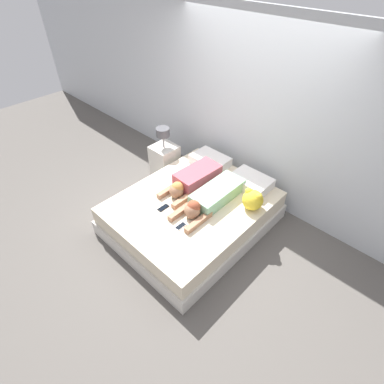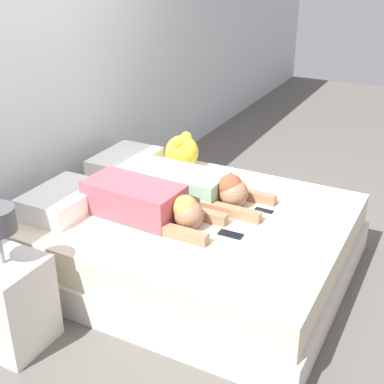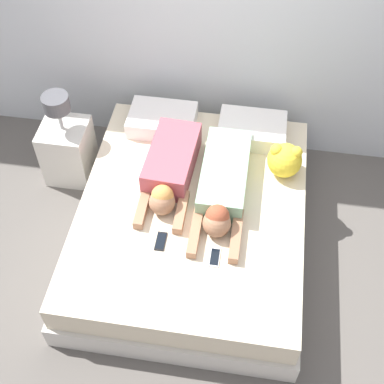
% 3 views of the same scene
% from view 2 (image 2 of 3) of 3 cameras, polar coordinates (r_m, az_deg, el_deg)
% --- Properties ---
extents(ground_plane, '(12.00, 12.00, 0.00)m').
position_cam_2_polar(ground_plane, '(3.91, 0.00, -8.08)').
color(ground_plane, '#5B5651').
extents(wall_back, '(12.00, 0.06, 2.60)m').
position_cam_2_polar(wall_back, '(4.05, -15.68, 12.33)').
color(wall_back, silver).
rests_on(wall_back, ground_plane).
extents(bed, '(1.74, 2.11, 0.46)m').
position_cam_2_polar(bed, '(3.79, 0.00, -5.24)').
color(bed, beige).
rests_on(bed, ground_plane).
extents(pillow_head_left, '(0.55, 0.39, 0.15)m').
position_cam_2_polar(pillow_head_left, '(3.78, -13.55, -0.82)').
color(pillow_head_left, white).
rests_on(pillow_head_left, bed).
extents(pillow_head_right, '(0.55, 0.39, 0.15)m').
position_cam_2_polar(pillow_head_right, '(4.31, -7.12, 3.13)').
color(pillow_head_right, white).
rests_on(pillow_head_right, bed).
extents(person_left, '(0.37, 0.96, 0.23)m').
position_cam_2_polar(person_left, '(3.57, -4.90, -1.12)').
color(person_left, '#B24C59').
rests_on(person_left, bed).
extents(person_right, '(0.36, 1.14, 0.23)m').
position_cam_2_polar(person_right, '(3.86, -0.42, 0.86)').
color(person_right, '#8CBF99').
rests_on(person_right, bed).
extents(cell_phone_left, '(0.07, 0.16, 0.01)m').
position_cam_2_polar(cell_phone_left, '(3.40, 4.14, -4.52)').
color(cell_phone_left, black).
rests_on(cell_phone_left, bed).
extents(cell_phone_right, '(0.07, 0.16, 0.01)m').
position_cam_2_polar(cell_phone_right, '(3.70, 7.69, -2.03)').
color(cell_phone_right, silver).
rests_on(cell_phone_right, bed).
extents(plush_toy, '(0.27, 0.27, 0.28)m').
position_cam_2_polar(plush_toy, '(4.33, -1.09, 4.40)').
color(plush_toy, yellow).
rests_on(plush_toy, bed).
extents(nightstand, '(0.39, 0.39, 0.89)m').
position_cam_2_polar(nightstand, '(3.26, -18.90, -10.64)').
color(nightstand, beige).
rests_on(nightstand, ground_plane).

